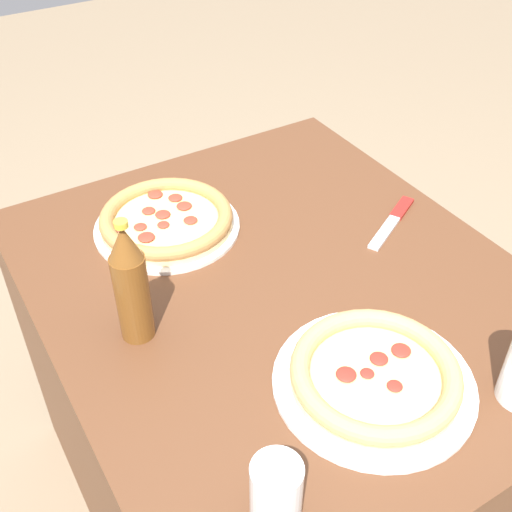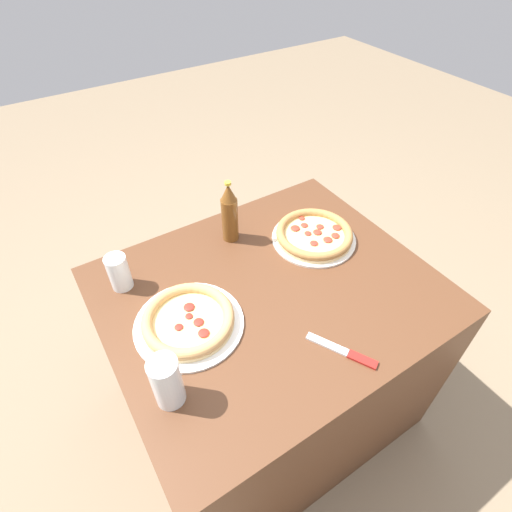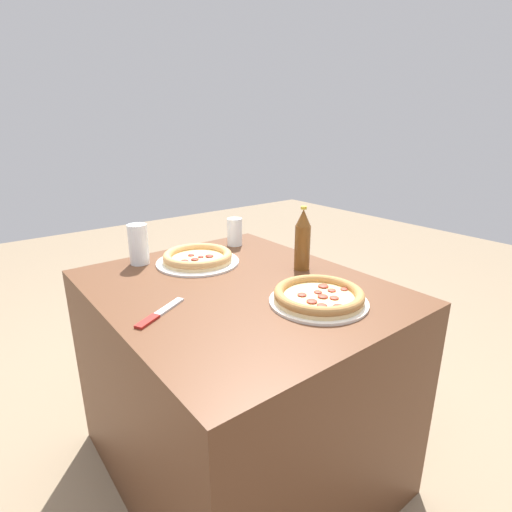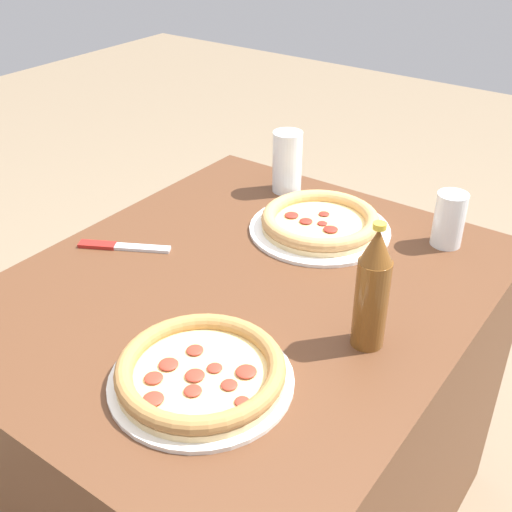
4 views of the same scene
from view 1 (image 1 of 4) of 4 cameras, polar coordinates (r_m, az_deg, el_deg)
ground_plane at (r=1.75m, az=1.70°, el=-20.63°), size 8.00×8.00×0.00m
table at (r=1.45m, az=1.99°, el=-13.29°), size 1.00×0.84×0.74m
pizza_salami at (r=1.30m, az=-7.96°, el=3.18°), size 0.29×0.29×0.04m
pizza_margherita at (r=1.01m, az=10.52°, el=-10.42°), size 0.31×0.31×0.04m
glass_water at (r=0.84m, az=1.78°, el=-20.70°), size 0.07×0.07×0.12m
beer_bottle at (r=1.02m, az=-11.07°, el=-2.46°), size 0.06×0.06×0.23m
knife at (r=1.35m, az=12.10°, el=3.14°), size 0.12×0.19×0.01m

